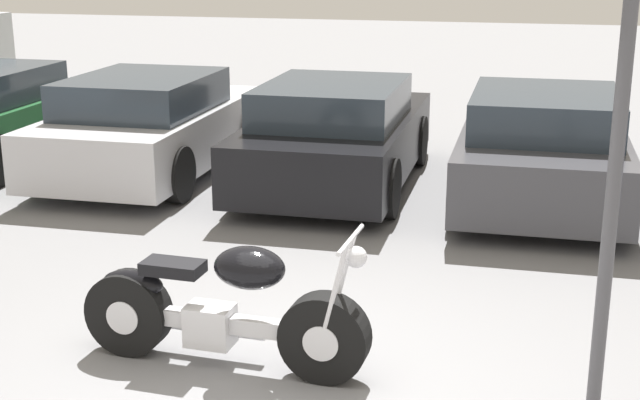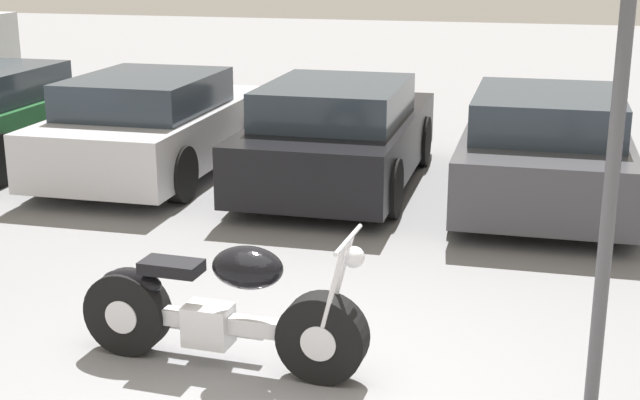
{
  "view_description": "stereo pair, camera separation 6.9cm",
  "coord_description": "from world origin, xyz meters",
  "views": [
    {
      "loc": [
        1.55,
        -5.14,
        2.97
      ],
      "look_at": [
        -0.15,
        1.96,
        0.85
      ],
      "focal_mm": 50.0,
      "sensor_mm": 36.0,
      "label": 1
    },
    {
      "loc": [
        1.62,
        -5.12,
        2.97
      ],
      "look_at": [
        -0.15,
        1.96,
        0.85
      ],
      "focal_mm": 50.0,
      "sensor_mm": 36.0,
      "label": 2
    }
  ],
  "objects": [
    {
      "name": "parked_car_dark_grey",
      "position": [
        1.72,
        5.41,
        0.65
      ],
      "size": [
        1.93,
        4.09,
        1.33
      ],
      "color": "#3D3D42",
      "rests_on": "ground_plane"
    },
    {
      "name": "parked_car_black",
      "position": [
        -0.79,
        5.52,
        0.65
      ],
      "size": [
        1.93,
        4.09,
        1.33
      ],
      "color": "black",
      "rests_on": "ground_plane"
    },
    {
      "name": "parked_car_silver",
      "position": [
        -3.3,
        5.54,
        0.65
      ],
      "size": [
        1.93,
        4.09,
        1.33
      ],
      "color": "#BCBCC1",
      "rests_on": "ground_plane"
    },
    {
      "name": "motorcycle",
      "position": [
        -0.51,
        0.44,
        0.43
      ],
      "size": [
        2.17,
        0.62,
        1.08
      ],
      "color": "black",
      "rests_on": "ground_plane"
    },
    {
      "name": "lamp_post",
      "position": [
        2.07,
        0.27,
        1.99
      ],
      "size": [
        0.22,
        0.22,
        3.16
      ],
      "color": "#4C4C51",
      "rests_on": "ground_plane"
    }
  ]
}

